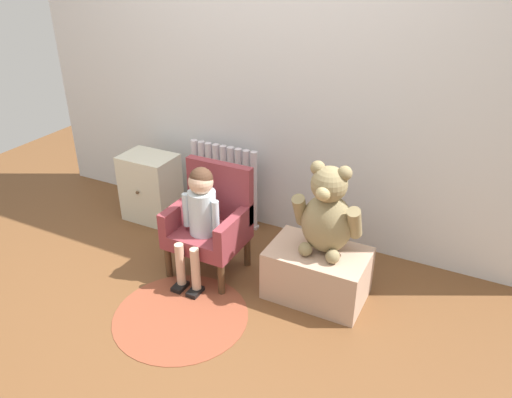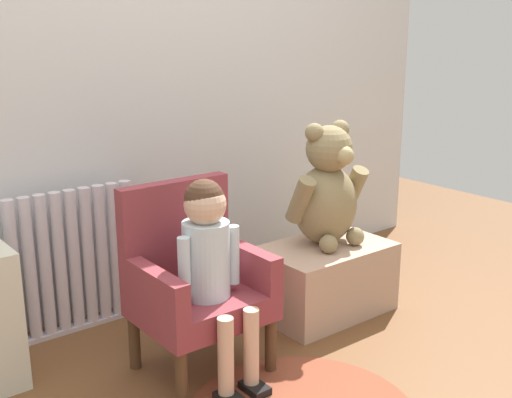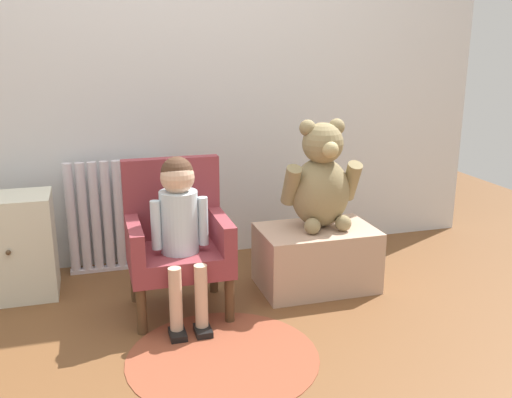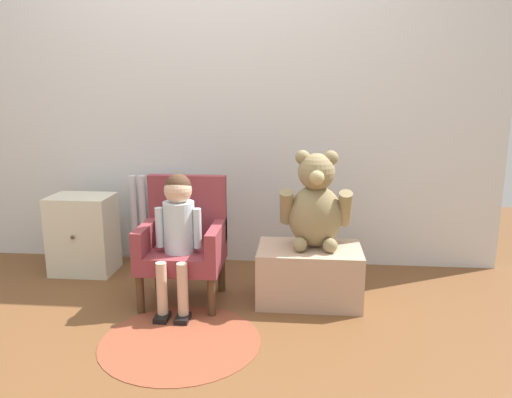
{
  "view_description": "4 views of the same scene",
  "coord_description": "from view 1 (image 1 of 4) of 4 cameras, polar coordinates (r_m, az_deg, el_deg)",
  "views": [
    {
      "loc": [
        1.42,
        -1.79,
        1.93
      ],
      "look_at": [
        0.27,
        0.47,
        0.6
      ],
      "focal_mm": 35.0,
      "sensor_mm": 36.0,
      "label": 1
    },
    {
      "loc": [
        -1.26,
        -1.38,
        1.26
      ],
      "look_at": [
        0.25,
        0.54,
        0.6
      ],
      "focal_mm": 45.0,
      "sensor_mm": 36.0,
      "label": 2
    },
    {
      "loc": [
        -0.42,
        -1.99,
        1.23
      ],
      "look_at": [
        0.31,
        0.51,
        0.5
      ],
      "focal_mm": 40.0,
      "sensor_mm": 36.0,
      "label": 3
    },
    {
      "loc": [
        0.59,
        -2.15,
        1.2
      ],
      "look_at": [
        0.35,
        0.47,
        0.61
      ],
      "focal_mm": 35.0,
      "sensor_mm": 36.0,
      "label": 4
    }
  ],
  "objects": [
    {
      "name": "child_armchair",
      "position": [
        3.16,
        -5.18,
        -2.49
      ],
      "size": [
        0.45,
        0.4,
        0.7
      ],
      "color": "brown",
      "rests_on": "ground_plane"
    },
    {
      "name": "floor_rug",
      "position": [
        2.98,
        -8.54,
        -13.01
      ],
      "size": [
        0.78,
        0.78,
        0.01
      ],
      "primitive_type": "cylinder",
      "color": "brown",
      "rests_on": "ground_plane"
    },
    {
      "name": "back_wall",
      "position": [
        3.38,
        1.58,
        15.19
      ],
      "size": [
        3.8,
        0.05,
        2.4
      ],
      "primitive_type": "cube",
      "color": "silver",
      "rests_on": "ground_plane"
    },
    {
      "name": "large_teddy_bear",
      "position": [
        2.83,
        8.15,
        -1.72
      ],
      "size": [
        0.4,
        0.28,
        0.55
      ],
      "color": "#8B7A53",
      "rests_on": "low_bench"
    },
    {
      "name": "low_bench",
      "position": [
        3.03,
        6.99,
        -8.41
      ],
      "size": [
        0.58,
        0.38,
        0.31
      ],
      "primitive_type": "cube",
      "color": "tan",
      "rests_on": "ground_plane"
    },
    {
      "name": "child_figure",
      "position": [
        3.01,
        -6.43,
        -1.13
      ],
      "size": [
        0.25,
        0.35,
        0.75
      ],
      "color": "silver",
      "rests_on": "ground_plane"
    },
    {
      "name": "radiator",
      "position": [
        3.71,
        -3.65,
        1.63
      ],
      "size": [
        0.56,
        0.05,
        0.61
      ],
      "color": "silver",
      "rests_on": "ground_plane"
    },
    {
      "name": "ground_plane",
      "position": [
        2.99,
        -8.95,
        -12.95
      ],
      "size": [
        6.0,
        6.0,
        0.0
      ],
      "primitive_type": "plane",
      "color": "brown"
    },
    {
      "name": "small_dresser",
      "position": [
        3.85,
        -11.93,
        1.31
      ],
      "size": [
        0.39,
        0.31,
        0.51
      ],
      "color": "beige",
      "rests_on": "ground_plane"
    }
  ]
}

